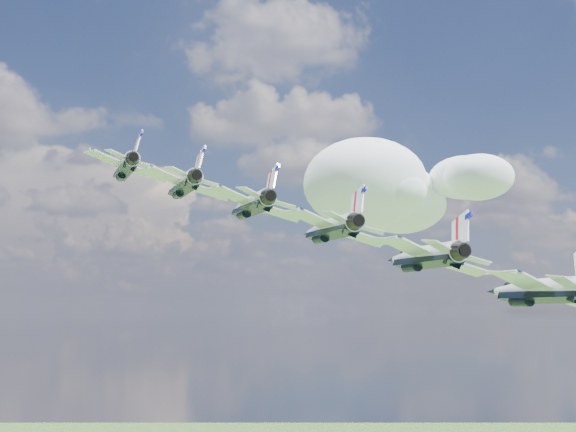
{
  "coord_description": "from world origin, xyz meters",
  "views": [
    {
      "loc": [
        -29.06,
        -74.03,
        137.79
      ],
      "look_at": [
        -16.58,
        6.1,
        147.49
      ],
      "focal_mm": 50.0,
      "sensor_mm": 36.0,
      "label": 1
    }
  ],
  "objects": [
    {
      "name": "cloud_far",
      "position": [
        58.65,
        187.81,
        178.59
      ],
      "size": [
        61.17,
        48.06,
        24.03
      ],
      "primitive_type": "ellipsoid",
      "color": "white"
    },
    {
      "name": "jet_2",
      "position": [
        -20.05,
        9.88,
        149.08
      ],
      "size": [
        13.09,
        16.19,
        7.1
      ],
      "primitive_type": null,
      "rotation": [
        0.0,
        0.31,
        0.18
      ],
      "color": "white"
    },
    {
      "name": "jet_3",
      "position": [
        -13.11,
        2.33,
        145.91
      ],
      "size": [
        13.09,
        16.19,
        7.1
      ],
      "primitive_type": null,
      "rotation": [
        0.0,
        0.31,
        0.18
      ],
      "color": "white"
    },
    {
      "name": "jet_4",
      "position": [
        -6.17,
        -5.21,
        142.73
      ],
      "size": [
        13.09,
        16.19,
        7.1
      ],
      "primitive_type": null,
      "rotation": [
        0.0,
        0.31,
        0.18
      ],
      "color": "white"
    },
    {
      "name": "jet_5",
      "position": [
        0.77,
        -12.75,
        139.56
      ],
      "size": [
        13.09,
        16.19,
        7.1
      ],
      "primitive_type": null,
      "rotation": [
        0.0,
        0.31,
        0.18
      ],
      "color": "white"
    },
    {
      "name": "jet_0",
      "position": [
        -33.93,
        24.96,
        155.42
      ],
      "size": [
        13.09,
        16.19,
        7.1
      ],
      "primitive_type": null,
      "rotation": [
        0.0,
        0.31,
        0.18
      ],
      "color": "white"
    },
    {
      "name": "jet_1",
      "position": [
        -26.99,
        17.42,
        152.25
      ],
      "size": [
        13.09,
        16.19,
        7.1
      ],
      "primitive_type": null,
      "rotation": [
        0.0,
        0.31,
        0.18
      ],
      "color": "silver"
    }
  ]
}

